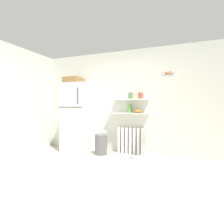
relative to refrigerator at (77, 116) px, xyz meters
The scene contains 15 objects.
ground_plane 1.90m from the refrigerator, 45.66° to the right, with size 7.04×7.04×0.00m, color #B2A893.
back_wall 1.27m from the refrigerator, 17.23° to the left, with size 7.04×0.10×2.60m, color silver.
side_wall_left 1.58m from the refrigerator, 134.95° to the right, with size 0.10×4.80×2.60m, color silver.
refrigerator is the anchor object (origin of this frame).
radiator 1.55m from the refrigerator, ahead, with size 0.67×0.12×0.65m.
wall_shelf_lower 1.42m from the refrigerator, ahead, with size 0.89×0.22×0.03m, color white.
wall_shelf_upper 1.49m from the refrigerator, ahead, with size 0.89×0.22×0.03m, color white.
storage_jar_0 1.29m from the refrigerator, ahead, with size 0.08×0.08×0.19m.
storage_jar_1 1.52m from the refrigerator, ahead, with size 0.11×0.11×0.17m.
storage_jar_2 1.75m from the refrigerator, ahead, with size 0.11×0.11×0.16m.
vase 1.41m from the refrigerator, ahead, with size 0.10×0.10×0.22m, color #66A84C.
shelf_bowl 1.62m from the refrigerator, ahead, with size 0.19×0.19×0.09m, color orange.
trash_bin 1.01m from the refrigerator, ahead, with size 0.30×0.30×0.50m, color slate.
pet_food_bowl 1.83m from the refrigerator, ahead, with size 0.19×0.19×0.05m, color #B7B7BC.
hanging_fruit_basket 2.50m from the refrigerator, ahead, with size 0.29×0.29×0.09m.
Camera 1 is at (1.37, -2.29, 1.21)m, focal length 28.00 mm.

